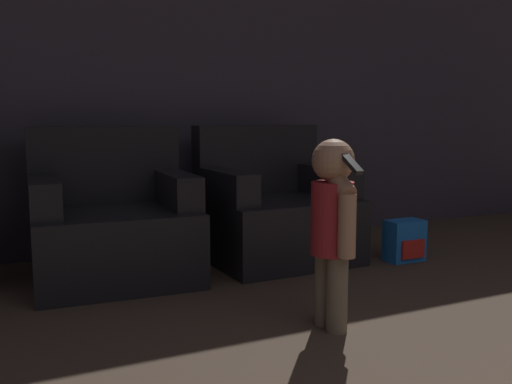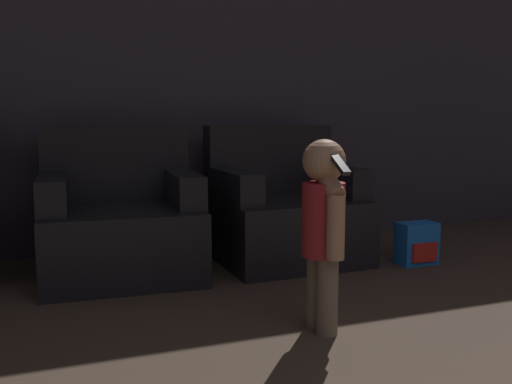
% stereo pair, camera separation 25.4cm
% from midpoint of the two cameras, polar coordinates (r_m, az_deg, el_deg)
% --- Properties ---
extents(wall_back, '(8.40, 0.05, 2.60)m').
position_cam_midpoint_polar(wall_back, '(4.39, -0.16, 11.95)').
color(wall_back, '#3D3842').
rests_on(wall_back, ground_plane).
extents(armchair_left, '(0.97, 0.87, 0.90)m').
position_cam_midpoint_polar(armchair_left, '(3.53, -11.39, -3.15)').
color(armchair_left, black).
rests_on(armchair_left, ground_plane).
extents(armchair_right, '(0.93, 0.83, 0.90)m').
position_cam_midpoint_polar(armchair_right, '(3.86, 4.73, -2.12)').
color(armchair_right, black).
rests_on(armchair_right, ground_plane).
extents(person_toddler, '(0.19, 0.34, 0.87)m').
position_cam_midpoint_polar(person_toddler, '(2.55, 9.65, -2.76)').
color(person_toddler, brown).
rests_on(person_toddler, ground_plane).
extents(toy_backpack, '(0.26, 0.17, 0.28)m').
position_cam_midpoint_polar(toy_backpack, '(3.93, 17.59, -4.97)').
color(toy_backpack, blue).
rests_on(toy_backpack, ground_plane).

